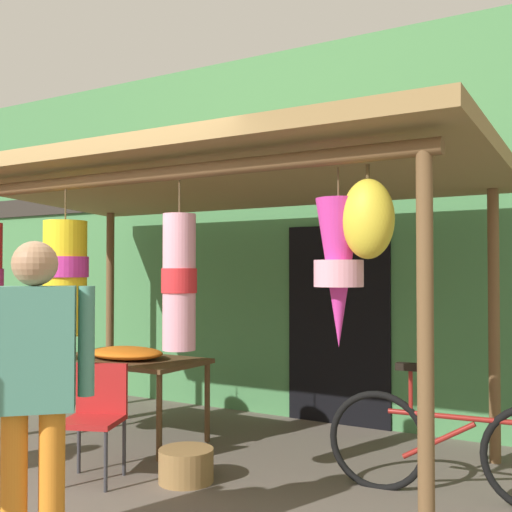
% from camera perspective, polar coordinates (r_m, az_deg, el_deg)
% --- Properties ---
extents(ground_plane, '(30.00, 30.00, 0.00)m').
position_cam_1_polar(ground_plane, '(4.86, -13.61, -19.77)').
color(ground_plane, '#60564C').
extents(shop_facade, '(10.30, 0.29, 3.91)m').
position_cam_1_polar(shop_facade, '(6.83, 2.62, 2.09)').
color(shop_facade, '#47844C').
rests_on(shop_facade, ground_plane).
extents(market_stall_canopy, '(4.69, 2.49, 2.46)m').
position_cam_1_polar(market_stall_canopy, '(5.19, -5.35, 5.15)').
color(market_stall_canopy, brown).
rests_on(market_stall_canopy, ground_plane).
extents(display_table, '(1.43, 0.77, 0.74)m').
position_cam_1_polar(display_table, '(5.94, -11.68, -9.73)').
color(display_table, brown).
rests_on(display_table, ground_plane).
extents(flower_heap_on_table, '(0.75, 0.52, 0.11)m').
position_cam_1_polar(flower_heap_on_table, '(5.85, -11.66, -8.62)').
color(flower_heap_on_table, orange).
rests_on(flower_heap_on_table, display_table).
extents(folding_chair, '(0.52, 0.52, 0.84)m').
position_cam_1_polar(folding_chair, '(4.94, -14.30, -13.43)').
color(folding_chair, '#AD1E1E').
rests_on(folding_chair, ground_plane).
extents(wicker_basket_by_table, '(0.40, 0.40, 0.24)m').
position_cam_1_polar(wicker_basket_by_table, '(4.86, -6.37, -18.35)').
color(wicker_basket_by_table, olive).
rests_on(wicker_basket_by_table, ground_plane).
extents(parked_bicycle, '(1.75, 0.44, 0.92)m').
position_cam_1_polar(parked_bicycle, '(4.63, 17.43, -16.21)').
color(parked_bicycle, black).
rests_on(parked_bicycle, ground_plane).
extents(customer_foreground, '(0.45, 0.44, 1.69)m').
position_cam_1_polar(customer_foreground, '(3.42, -19.51, -10.34)').
color(customer_foreground, orange).
rests_on(customer_foreground, ground_plane).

